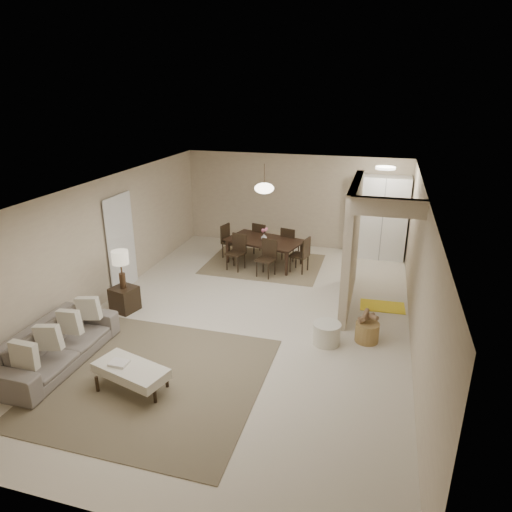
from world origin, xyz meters
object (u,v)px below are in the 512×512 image
(pantry_cabinet, at_px, (383,218))
(sofa, at_px, (57,345))
(side_table, at_px, (125,299))
(round_pouf, at_px, (327,334))
(ottoman_bench, at_px, (131,371))
(dining_table, at_px, (264,252))
(wicker_basket, at_px, (367,332))

(pantry_cabinet, xyz_separation_m, sofa, (-4.80, -6.40, -0.73))
(sofa, xyz_separation_m, side_table, (0.05, 1.92, -0.08))
(sofa, distance_m, round_pouf, 4.41)
(ottoman_bench, xyz_separation_m, side_table, (-1.44, 2.22, -0.07))
(round_pouf, bearing_deg, dining_table, 121.10)
(round_pouf, distance_m, wicker_basket, 0.72)
(ottoman_bench, bearing_deg, side_table, 138.46)
(pantry_cabinet, distance_m, sofa, 8.04)
(sofa, bearing_deg, dining_table, -21.84)
(pantry_cabinet, height_order, dining_table, pantry_cabinet)
(sofa, xyz_separation_m, dining_table, (2.05, 5.07, -0.00))
(dining_table, bearing_deg, pantry_cabinet, 40.16)
(dining_table, bearing_deg, ottoman_bench, -81.58)
(wicker_basket, bearing_deg, dining_table, 131.16)
(round_pouf, height_order, dining_table, dining_table)
(pantry_cabinet, relative_size, ottoman_bench, 1.74)
(ottoman_bench, xyz_separation_m, wicker_basket, (3.22, 2.33, -0.14))
(side_table, bearing_deg, ottoman_bench, -56.99)
(pantry_cabinet, relative_size, side_table, 4.30)
(pantry_cabinet, bearing_deg, round_pouf, -99.23)
(ottoman_bench, bearing_deg, sofa, -175.91)
(side_table, bearing_deg, wicker_basket, 1.28)
(pantry_cabinet, distance_m, side_table, 6.58)
(side_table, relative_size, round_pouf, 1.01)
(ottoman_bench, distance_m, side_table, 2.65)
(pantry_cabinet, xyz_separation_m, ottoman_bench, (-3.31, -6.70, -0.73))
(pantry_cabinet, relative_size, dining_table, 1.15)
(wicker_basket, bearing_deg, pantry_cabinet, 88.84)
(sofa, relative_size, dining_table, 1.21)
(side_table, relative_size, dining_table, 0.27)
(pantry_cabinet, distance_m, round_pouf, 4.78)
(round_pouf, xyz_separation_m, dining_table, (-2.00, 3.31, 0.13))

